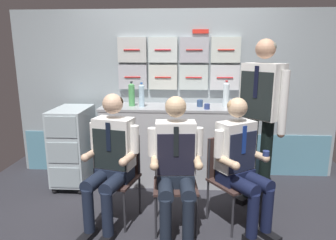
{
  "coord_description": "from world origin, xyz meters",
  "views": [
    {
      "loc": [
        0.16,
        -2.59,
        1.65
      ],
      "look_at": [
        -0.03,
        0.47,
        0.95
      ],
      "focal_mm": 32.55,
      "sensor_mm": 36.0,
      "label": 1
    }
  ],
  "objects_px": {
    "crew_member_standing": "(261,109)",
    "water_bottle_short": "(142,95)",
    "folding_chair_left": "(119,168)",
    "crew_member_center": "(176,161)",
    "coffee_cup_white": "(200,103)",
    "crew_member_right": "(241,159)",
    "folding_chair_right": "(229,170)",
    "service_trolley": "(73,145)",
    "crew_member_left": "(111,155)",
    "folding_chair_center": "(175,173)"
  },
  "relations": [
    {
      "from": "crew_member_standing",
      "to": "water_bottle_short",
      "type": "distance_m",
      "value": 1.4
    },
    {
      "from": "folding_chair_left",
      "to": "crew_member_center",
      "type": "bearing_deg",
      "value": -24.02
    },
    {
      "from": "water_bottle_short",
      "to": "coffee_cup_white",
      "type": "bearing_deg",
      "value": 4.86
    },
    {
      "from": "water_bottle_short",
      "to": "crew_member_center",
      "type": "bearing_deg",
      "value": -66.92
    },
    {
      "from": "folding_chair_left",
      "to": "crew_member_right",
      "type": "xyz_separation_m",
      "value": [
        1.17,
        -0.13,
        0.16
      ]
    },
    {
      "from": "folding_chair_left",
      "to": "crew_member_standing",
      "type": "distance_m",
      "value": 1.56
    },
    {
      "from": "folding_chair_left",
      "to": "folding_chair_right",
      "type": "xyz_separation_m",
      "value": [
        1.08,
        0.0,
        0.0
      ]
    },
    {
      "from": "service_trolley",
      "to": "crew_member_right",
      "type": "distance_m",
      "value": 2.07
    },
    {
      "from": "crew_member_right",
      "to": "coffee_cup_white",
      "type": "relative_size",
      "value": 14.93
    },
    {
      "from": "crew_member_left",
      "to": "water_bottle_short",
      "type": "height_order",
      "value": "water_bottle_short"
    },
    {
      "from": "crew_member_center",
      "to": "coffee_cup_white",
      "type": "distance_m",
      "value": 1.2
    },
    {
      "from": "crew_member_center",
      "to": "service_trolley",
      "type": "bearing_deg",
      "value": 143.83
    },
    {
      "from": "folding_chair_center",
      "to": "crew_member_standing",
      "type": "distance_m",
      "value": 1.1
    },
    {
      "from": "water_bottle_short",
      "to": "folding_chair_right",
      "type": "bearing_deg",
      "value": -40.19
    },
    {
      "from": "crew_member_standing",
      "to": "water_bottle_short",
      "type": "relative_size",
      "value": 5.96
    },
    {
      "from": "crew_member_right",
      "to": "coffee_cup_white",
      "type": "height_order",
      "value": "crew_member_right"
    },
    {
      "from": "folding_chair_left",
      "to": "coffee_cup_white",
      "type": "bearing_deg",
      "value": 46.64
    },
    {
      "from": "folding_chair_center",
      "to": "crew_member_center",
      "type": "distance_m",
      "value": 0.24
    },
    {
      "from": "crew_member_standing",
      "to": "water_bottle_short",
      "type": "bearing_deg",
      "value": 158.6
    },
    {
      "from": "service_trolley",
      "to": "crew_member_left",
      "type": "height_order",
      "value": "crew_member_left"
    },
    {
      "from": "service_trolley",
      "to": "crew_member_standing",
      "type": "height_order",
      "value": "crew_member_standing"
    },
    {
      "from": "crew_member_center",
      "to": "coffee_cup_white",
      "type": "bearing_deg",
      "value": 77.5
    },
    {
      "from": "crew_member_left",
      "to": "crew_member_center",
      "type": "distance_m",
      "value": 0.62
    },
    {
      "from": "crew_member_left",
      "to": "crew_member_standing",
      "type": "xyz_separation_m",
      "value": [
        1.46,
        0.46,
        0.37
      ]
    },
    {
      "from": "water_bottle_short",
      "to": "coffee_cup_white",
      "type": "distance_m",
      "value": 0.71
    },
    {
      "from": "crew_member_left",
      "to": "coffee_cup_white",
      "type": "height_order",
      "value": "crew_member_left"
    },
    {
      "from": "folding_chair_left",
      "to": "water_bottle_short",
      "type": "bearing_deg",
      "value": 81.7
    },
    {
      "from": "folding_chair_center",
      "to": "water_bottle_short",
      "type": "bearing_deg",
      "value": 115.91
    },
    {
      "from": "crew_member_center",
      "to": "coffee_cup_white",
      "type": "height_order",
      "value": "crew_member_center"
    },
    {
      "from": "folding_chair_center",
      "to": "service_trolley",
      "type": "bearing_deg",
      "value": 148.41
    },
    {
      "from": "service_trolley",
      "to": "folding_chair_right",
      "type": "height_order",
      "value": "service_trolley"
    },
    {
      "from": "folding_chair_right",
      "to": "coffee_cup_white",
      "type": "distance_m",
      "value": 1.04
    },
    {
      "from": "folding_chair_center",
      "to": "water_bottle_short",
      "type": "height_order",
      "value": "water_bottle_short"
    },
    {
      "from": "crew_member_right",
      "to": "water_bottle_short",
      "type": "height_order",
      "value": "water_bottle_short"
    },
    {
      "from": "service_trolley",
      "to": "folding_chair_center",
      "type": "xyz_separation_m",
      "value": [
        1.28,
        -0.79,
        -0.01
      ]
    },
    {
      "from": "crew_member_standing",
      "to": "coffee_cup_white",
      "type": "relative_size",
      "value": 21.29
    },
    {
      "from": "crew_member_center",
      "to": "crew_member_right",
      "type": "bearing_deg",
      "value": 11.68
    },
    {
      "from": "folding_chair_left",
      "to": "folding_chair_right",
      "type": "relative_size",
      "value": 1.0
    },
    {
      "from": "folding_chair_right",
      "to": "crew_member_standing",
      "type": "height_order",
      "value": "crew_member_standing"
    },
    {
      "from": "crew_member_center",
      "to": "folding_chair_right",
      "type": "bearing_deg",
      "value": 26.91
    },
    {
      "from": "crew_member_left",
      "to": "water_bottle_short",
      "type": "xyz_separation_m",
      "value": [
        0.16,
        0.97,
        0.42
      ]
    },
    {
      "from": "service_trolley",
      "to": "folding_chair_left",
      "type": "height_order",
      "value": "service_trolley"
    },
    {
      "from": "service_trolley",
      "to": "crew_member_standing",
      "type": "bearing_deg",
      "value": -10.34
    },
    {
      "from": "coffee_cup_white",
      "to": "water_bottle_short",
      "type": "bearing_deg",
      "value": -175.14
    },
    {
      "from": "crew_member_right",
      "to": "water_bottle_short",
      "type": "bearing_deg",
      "value": 138.07
    },
    {
      "from": "folding_chair_right",
      "to": "crew_member_standing",
      "type": "xyz_separation_m",
      "value": [
        0.34,
        0.3,
        0.56
      ]
    },
    {
      "from": "crew_member_left",
      "to": "crew_member_standing",
      "type": "distance_m",
      "value": 1.58
    },
    {
      "from": "crew_member_center",
      "to": "folding_chair_center",
      "type": "bearing_deg",
      "value": 94.81
    },
    {
      "from": "folding_chair_right",
      "to": "crew_member_right",
      "type": "xyz_separation_m",
      "value": [
        0.09,
        -0.13,
        0.16
      ]
    },
    {
      "from": "folding_chair_right",
      "to": "crew_member_left",
      "type": "bearing_deg",
      "value": -172.09
    }
  ]
}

